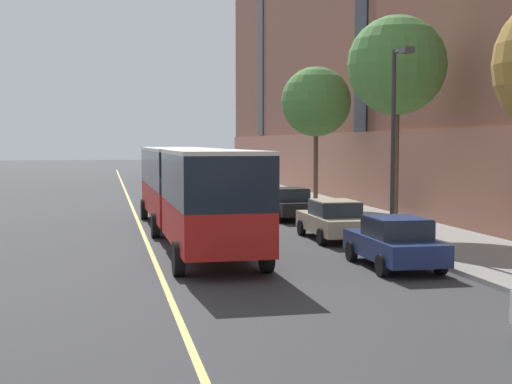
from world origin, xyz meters
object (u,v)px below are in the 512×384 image
street_tree_mid_block (397,66)px  street_lamp (396,125)px  parked_car_black_0 (287,203)px  parked_car_white_4 (230,185)px  parked_car_navy_5 (394,242)px  street_tree_far_uptown (316,102)px  parked_car_black_3 (250,192)px  city_bus (189,186)px  parked_car_champagne_2 (333,220)px

street_tree_mid_block → street_lamp: 4.30m
parked_car_black_0 → street_tree_mid_block: (3.04, -6.16, 6.15)m
parked_car_white_4 → parked_car_navy_5: (-0.16, -30.01, 0.00)m
street_tree_mid_block → street_tree_far_uptown: street_tree_mid_block is taller
parked_car_black_0 → street_tree_mid_block: bearing=-63.7°
parked_car_black_0 → parked_car_black_3: (-0.23, 8.02, -0.00)m
city_bus → parked_car_black_0: (5.56, 6.08, -1.28)m
parked_car_white_4 → street_lamp: (1.75, -25.49, 3.66)m
parked_car_navy_5 → street_tree_mid_block: size_ratio=0.49×
parked_car_black_0 → parked_car_black_3: same height
parked_car_black_3 → parked_car_white_4: same height
parked_car_black_3 → street_lamp: (1.88, -17.39, 3.66)m
parked_car_black_0 → street_tree_far_uptown: (3.04, 5.28, 5.30)m
parked_car_champagne_2 → parked_car_navy_5: (-0.14, -6.33, -0.00)m
parked_car_black_0 → parked_car_white_4: size_ratio=1.08×
parked_car_black_0 → parked_car_champagne_2: (-0.11, -7.57, -0.00)m
street_lamp → street_tree_mid_block: bearing=66.8°
parked_car_champagne_2 → street_lamp: size_ratio=0.66×
street_tree_mid_block → parked_car_white_4: bearing=98.0°
parked_car_black_3 → street_tree_mid_block: street_tree_mid_block is taller
parked_car_black_0 → street_lamp: 10.20m
street_tree_mid_block → parked_car_black_0: bearing=116.3°
parked_car_navy_5 → street_tree_far_uptown: street_tree_far_uptown is taller
city_bus → parked_car_navy_5: 9.54m
street_lamp → parked_car_navy_5: bearing=-112.9°
parked_car_black_3 → parked_car_navy_5: same height
street_tree_far_uptown → street_lamp: size_ratio=1.13×
parked_car_champagne_2 → parked_car_white_4: (0.02, 23.69, -0.00)m
parked_car_black_3 → street_tree_far_uptown: bearing=-40.0°
city_bus → parked_car_black_3: 15.13m
parked_car_navy_5 → parked_car_white_4: bearing=89.7°
street_tree_mid_block → street_lamp: size_ratio=1.26×
street_tree_far_uptown → parked_car_navy_5: bearing=-99.7°
parked_car_black_3 → street_tree_mid_block: size_ratio=0.53×
parked_car_navy_5 → street_lamp: bearing=67.1°
street_tree_far_uptown → street_lamp: 14.81m
city_bus → street_lamp: 8.28m
parked_car_black_0 → parked_car_white_4: bearing=90.3°
parked_car_black_0 → parked_car_black_3: bearing=91.6°
parked_car_white_4 → street_lamp: size_ratio=0.61×
city_bus → street_tree_far_uptown: size_ratio=2.33×
parked_car_white_4 → street_tree_mid_block: (3.13, -22.27, 6.15)m
parked_car_champagne_2 → parked_car_navy_5: 6.33m
parked_car_champagne_2 → parked_car_white_4: same height
city_bus → parked_car_champagne_2: bearing=-15.3°
city_bus → parked_car_navy_5: (5.31, -7.82, -1.28)m
parked_car_black_3 → street_tree_far_uptown: size_ratio=0.60×
parked_car_black_0 → street_tree_far_uptown: street_tree_far_uptown is taller
city_bus → parked_car_navy_5: city_bus is taller
parked_car_black_3 → street_tree_mid_block: bearing=-77.0°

